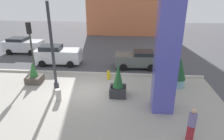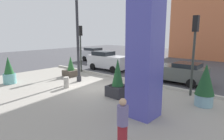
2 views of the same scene
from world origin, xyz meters
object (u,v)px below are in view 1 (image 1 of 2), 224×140
traffic_light_corner (30,40)px  fire_hydrant (109,75)px  art_pillar_blue (166,58)px  potted_plant_curbside (179,72)px  concrete_bollard (58,95)px  pedestrian_by_curb (192,123)px  car_passing_lane (58,55)px  car_curb_east (23,45)px  potted_plant_near_left (34,75)px  lamp_post (52,47)px  car_far_lane (137,59)px  traffic_light_far_side (163,41)px  potted_plant_by_pillar (118,84)px

traffic_light_corner → fire_hydrant: bearing=-6.3°
art_pillar_blue → traffic_light_corner: (-9.94, 4.69, -0.28)m
potted_plant_curbside → concrete_bollard: (-8.08, -2.66, -0.74)m
concrete_bollard → pedestrian_by_curb: 8.03m
car_passing_lane → car_curb_east: size_ratio=1.02×
potted_plant_near_left → art_pillar_blue: bearing=-17.6°
lamp_post → car_far_lane: 7.92m
potted_plant_near_left → car_far_lane: (7.94, 3.96, 0.20)m
potted_plant_near_left → potted_plant_curbside: bearing=1.3°
traffic_light_far_side → potted_plant_curbside: bearing=-48.2°
concrete_bollard → lamp_post: bearing=113.8°
art_pillar_blue → car_passing_lane: (-8.75, 7.10, -2.28)m
traffic_light_far_side → traffic_light_corner: traffic_light_far_side is taller
lamp_post → car_far_lane: size_ratio=1.59×
potted_plant_near_left → traffic_light_corner: (-0.79, 1.80, 2.32)m
car_passing_lane → car_far_lane: bearing=-1.9°
lamp_post → traffic_light_corner: bearing=137.5°
car_passing_lane → pedestrian_by_curb: bearing=-45.3°
fire_hydrant → car_curb_east: (-10.33, 6.47, 0.52)m
art_pillar_blue → potted_plant_curbside: 4.11m
potted_plant_curbside → concrete_bollard: 8.54m
potted_plant_curbside → car_curb_east: potted_plant_curbside is taller
traffic_light_far_side → car_far_lane: (-1.74, 2.46, -2.32)m
car_passing_lane → car_far_lane: 7.54m
lamp_post → potted_plant_near_left: size_ratio=3.66×
lamp_post → car_passing_lane: 5.60m
art_pillar_blue → fire_hydrant: bearing=131.8°
fire_hydrant → car_far_lane: (2.35, 2.86, 0.44)m
traffic_light_corner → pedestrian_by_curb: bearing=-34.1°
car_passing_lane → potted_plant_by_pillar: bearing=-43.2°
concrete_bollard → traffic_light_corner: bearing=129.7°
potted_plant_by_pillar → car_passing_lane: (-6.09, 5.72, 0.05)m
potted_plant_curbside → pedestrian_by_curb: 5.85m
car_far_lane → potted_plant_near_left: bearing=-153.5°
potted_plant_by_pillar → car_far_lane: size_ratio=0.57×
traffic_light_far_side → concrete_bollard: bearing=-150.6°
potted_plant_by_pillar → car_passing_lane: bearing=136.8°
art_pillar_blue → concrete_bollard: 7.04m
car_curb_east → traffic_light_corner: bearing=-55.6°
traffic_light_far_side → car_far_lane: bearing=125.2°
potted_plant_by_pillar → car_far_lane: (1.44, 5.47, -0.07)m
art_pillar_blue → car_passing_lane: 11.49m
fire_hydrant → car_passing_lane: 6.07m
potted_plant_curbside → car_curb_east: size_ratio=0.52×
concrete_bollard → traffic_light_far_side: traffic_light_far_side is taller
lamp_post → traffic_light_corner: (-2.76, 2.52, -0.15)m
potted_plant_near_left → traffic_light_far_side: size_ratio=0.37×
fire_hydrant → pedestrian_by_curb: (4.50, -6.67, 0.60)m
concrete_bollard → pedestrian_by_curb: pedestrian_by_curb is taller
traffic_light_far_side → car_curb_east: 15.80m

